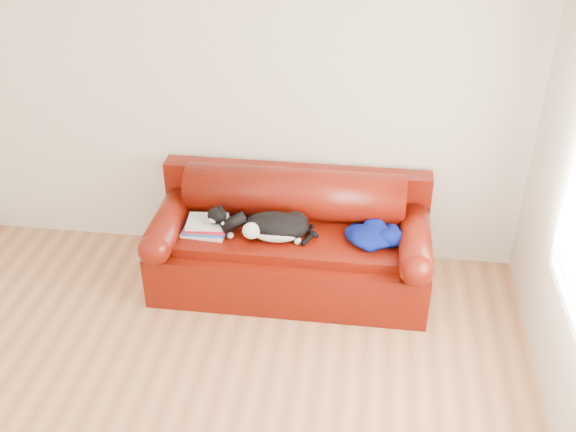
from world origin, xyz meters
name	(u,v)px	position (x,y,z in m)	size (l,w,h in m)	color
ground	(183,423)	(0.00, 0.00, 0.00)	(4.50, 4.50, 0.00)	#905A39
room_shell	(180,190)	(0.12, 0.02, 1.67)	(4.52, 4.02, 2.61)	beige
sofa_base	(290,259)	(0.48, 1.49, 0.24)	(2.10, 0.90, 0.50)	#390802
sofa_back	(294,210)	(0.48, 1.74, 0.54)	(2.10, 1.01, 0.88)	#390802
book_stack	(206,226)	(-0.15, 1.40, 0.55)	(0.34, 0.27, 0.10)	beige
cat	(275,227)	(0.38, 1.38, 0.60)	(0.71, 0.42, 0.25)	black
blanket	(374,235)	(1.11, 1.43, 0.56)	(0.49, 0.39, 0.13)	#020B48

